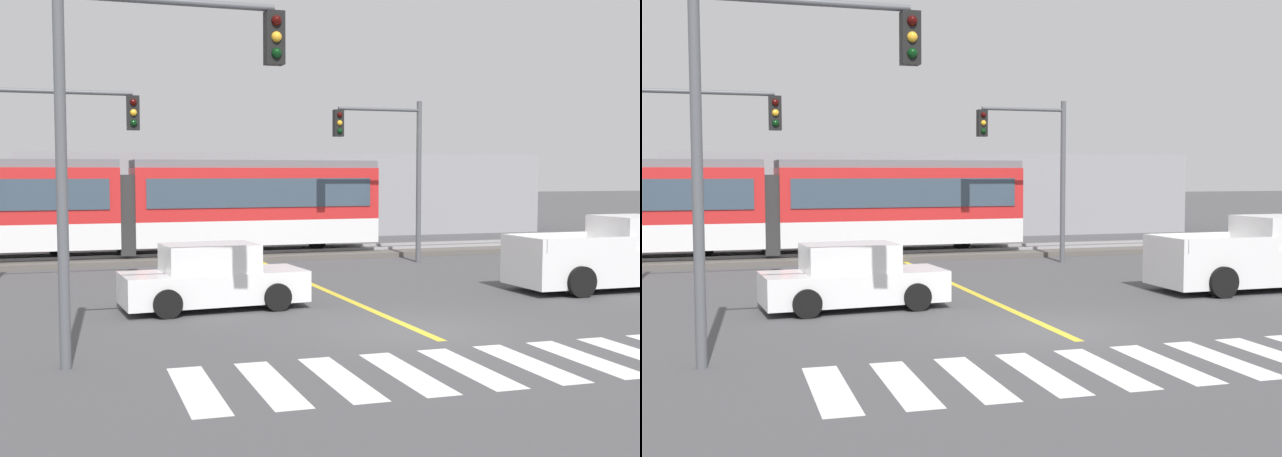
% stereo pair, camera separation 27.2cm
% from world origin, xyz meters
% --- Properties ---
extents(ground_plane, '(200.00, 200.00, 0.00)m').
position_xyz_m(ground_plane, '(0.00, 0.00, 0.00)').
color(ground_plane, '#474749').
extents(track_bed, '(120.00, 4.00, 0.18)m').
position_xyz_m(track_bed, '(0.00, 14.84, 0.09)').
color(track_bed, '#56514C').
rests_on(track_bed, ground).
extents(rail_near, '(120.00, 0.08, 0.10)m').
position_xyz_m(rail_near, '(0.00, 14.12, 0.23)').
color(rail_near, '#939399').
rests_on(rail_near, track_bed).
extents(rail_far, '(120.00, 0.08, 0.10)m').
position_xyz_m(rail_far, '(0.00, 15.56, 0.23)').
color(rail_far, '#939399').
rests_on(rail_far, track_bed).
extents(light_rail_tram, '(18.50, 2.64, 3.43)m').
position_xyz_m(light_rail_tram, '(-4.49, 14.84, 2.05)').
color(light_rail_tram, silver).
rests_on(light_rail_tram, track_bed).
extents(crosswalk_stripe_0, '(0.61, 2.81, 0.01)m').
position_xyz_m(crosswalk_stripe_0, '(-4.95, -3.04, 0.00)').
color(crosswalk_stripe_0, silver).
rests_on(crosswalk_stripe_0, ground).
extents(crosswalk_stripe_1, '(0.61, 2.81, 0.01)m').
position_xyz_m(crosswalk_stripe_1, '(-3.85, -3.06, 0.00)').
color(crosswalk_stripe_1, silver).
rests_on(crosswalk_stripe_1, ground).
extents(crosswalk_stripe_2, '(0.61, 2.81, 0.01)m').
position_xyz_m(crosswalk_stripe_2, '(-2.75, -3.08, 0.00)').
color(crosswalk_stripe_2, silver).
rests_on(crosswalk_stripe_2, ground).
extents(crosswalk_stripe_3, '(0.61, 2.81, 0.01)m').
position_xyz_m(crosswalk_stripe_3, '(-1.65, -3.10, 0.00)').
color(crosswalk_stripe_3, silver).
rests_on(crosswalk_stripe_3, ground).
extents(crosswalk_stripe_4, '(0.61, 2.81, 0.01)m').
position_xyz_m(crosswalk_stripe_4, '(-0.55, -3.12, 0.00)').
color(crosswalk_stripe_4, silver).
rests_on(crosswalk_stripe_4, ground).
extents(crosswalk_stripe_5, '(0.61, 2.81, 0.01)m').
position_xyz_m(crosswalk_stripe_5, '(0.55, -3.13, 0.00)').
color(crosswalk_stripe_5, silver).
rests_on(crosswalk_stripe_5, ground).
extents(crosswalk_stripe_6, '(0.61, 2.81, 0.01)m').
position_xyz_m(crosswalk_stripe_6, '(1.65, -3.15, 0.00)').
color(crosswalk_stripe_6, silver).
rests_on(crosswalk_stripe_6, ground).
extents(crosswalk_stripe_7, '(0.61, 2.81, 0.01)m').
position_xyz_m(crosswalk_stripe_7, '(2.75, -3.17, 0.00)').
color(crosswalk_stripe_7, silver).
rests_on(crosswalk_stripe_7, ground).
extents(lane_centre_line, '(0.20, 13.97, 0.01)m').
position_xyz_m(lane_centre_line, '(0.00, 5.86, 0.00)').
color(lane_centre_line, gold).
rests_on(lane_centre_line, ground).
extents(sedan_crossing, '(4.31, 2.14, 1.52)m').
position_xyz_m(sedan_crossing, '(-3.41, 3.79, 0.70)').
color(sedan_crossing, silver).
rests_on(sedan_crossing, ground).
extents(pickup_truck, '(5.41, 2.25, 1.98)m').
position_xyz_m(pickup_truck, '(7.44, 3.53, 0.84)').
color(pickup_truck, silver).
rests_on(pickup_truck, ground).
extents(traffic_light_far_right, '(3.25, 0.38, 5.64)m').
position_xyz_m(traffic_light_far_right, '(4.17, 11.12, 3.76)').
color(traffic_light_far_right, '#515459').
rests_on(traffic_light_far_right, ground).
extents(traffic_light_mid_left, '(4.25, 0.38, 5.66)m').
position_xyz_m(traffic_light_mid_left, '(-7.36, 7.19, 3.79)').
color(traffic_light_mid_left, '#515459').
rests_on(traffic_light_mid_left, ground).
extents(traffic_light_near_left, '(3.75, 0.38, 6.26)m').
position_xyz_m(traffic_light_near_left, '(-5.52, -1.13, 4.18)').
color(traffic_light_near_left, '#515459').
rests_on(traffic_light_near_left, ground).
extents(building_backdrop_far, '(26.18, 6.00, 4.09)m').
position_xyz_m(building_backdrop_far, '(4.48, 25.34, 2.05)').
color(building_backdrop_far, gray).
rests_on(building_backdrop_far, ground).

